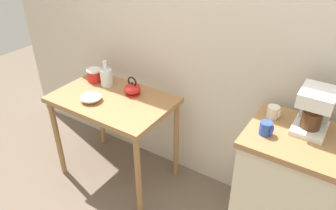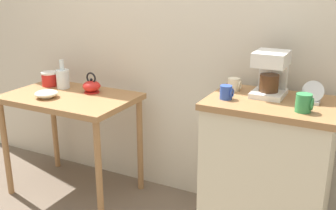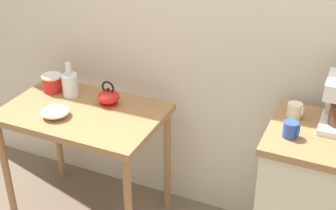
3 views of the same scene
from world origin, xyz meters
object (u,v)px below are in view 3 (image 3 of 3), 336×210
object	(u,v)px
teakettle	(109,97)
glass_carafe_vase	(70,84)
canister_enamel	(52,83)
mug_blue	(291,130)
mug_small_cream	(295,111)
bowl_stoneware	(55,112)

from	to	relation	value
teakettle	glass_carafe_vase	size ratio (longest dim) A/B	0.73
canister_enamel	mug_blue	xyz separation A→B (m)	(1.48, -0.17, 0.13)
teakettle	mug_blue	xyz separation A→B (m)	(1.07, -0.16, 0.13)
glass_carafe_vase	mug_blue	size ratio (longest dim) A/B	2.74
glass_carafe_vase	mug_blue	xyz separation A→B (m)	(1.34, -0.16, 0.11)
glass_carafe_vase	canister_enamel	bearing A→B (deg)	178.83
mug_blue	glass_carafe_vase	bearing A→B (deg)	173.04
teakettle	mug_small_cream	xyz separation A→B (m)	(1.06, 0.03, 0.13)
canister_enamel	mug_small_cream	world-z (taller)	mug_small_cream
canister_enamel	mug_small_cream	size ratio (longest dim) A/B	1.52
glass_carafe_vase	mug_small_cream	size ratio (longest dim) A/B	2.68
teakettle	canister_enamel	world-z (taller)	teakettle
glass_carafe_vase	canister_enamel	world-z (taller)	glass_carafe_vase
bowl_stoneware	canister_enamel	bearing A→B (deg)	128.92
glass_carafe_vase	teakettle	bearing A→B (deg)	-0.90
bowl_stoneware	teakettle	xyz separation A→B (m)	(0.20, 0.25, 0.02)
canister_enamel	mug_small_cream	xyz separation A→B (m)	(1.46, 0.02, 0.13)
glass_carafe_vase	bowl_stoneware	bearing A→B (deg)	-74.54
mug_blue	mug_small_cream	size ratio (longest dim) A/B	0.98
bowl_stoneware	glass_carafe_vase	world-z (taller)	glass_carafe_vase
canister_enamel	mug_blue	bearing A→B (deg)	-6.43
glass_carafe_vase	mug_blue	distance (m)	1.36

